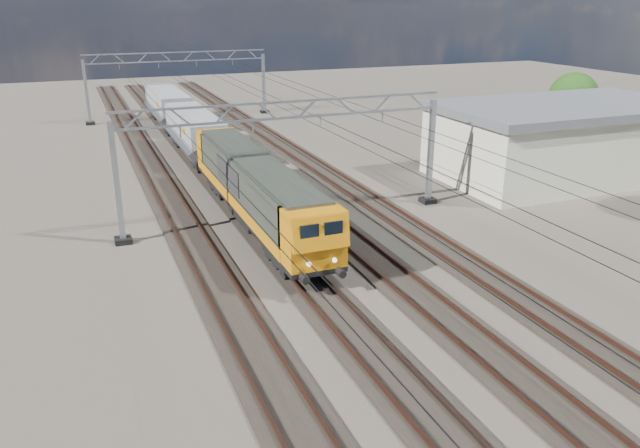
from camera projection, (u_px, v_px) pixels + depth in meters
name	position (u px, v px, depth m)	size (l,w,h in m)	color
ground	(313.00, 244.00, 33.60)	(160.00, 160.00, 0.00)	#2B2620
track_outer_west	(203.00, 259.00, 31.48)	(2.60, 140.00, 0.30)	black
track_loco	(278.00, 248.00, 32.88)	(2.60, 140.00, 0.30)	black
track_inner_east	(347.00, 238.00, 34.27)	(2.60, 140.00, 0.30)	black
track_outer_east	(411.00, 228.00, 35.67)	(2.60, 140.00, 0.30)	black
catenary_gantry_mid	(288.00, 157.00, 35.75)	(19.90, 0.90, 7.11)	#9AA0A8
catenary_gantry_far	(179.00, 82.00, 67.16)	(19.90, 0.90, 7.11)	#9AA0A8
overhead_wires	(266.00, 113.00, 38.61)	(12.03, 140.00, 0.53)	black
locomotive	(255.00, 187.00, 35.63)	(2.76, 21.10, 3.62)	black
hopper_wagon_lead	(195.00, 131.00, 51.10)	(3.38, 13.00, 3.25)	black
hopper_wagon_mid	(168.00, 105.00, 63.48)	(3.38, 13.00, 3.25)	black
industrial_shed	(564.00, 140.00, 45.58)	(18.60, 10.60, 5.40)	beige
tree_far	(577.00, 99.00, 54.82)	(4.87, 4.47, 6.42)	#362818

